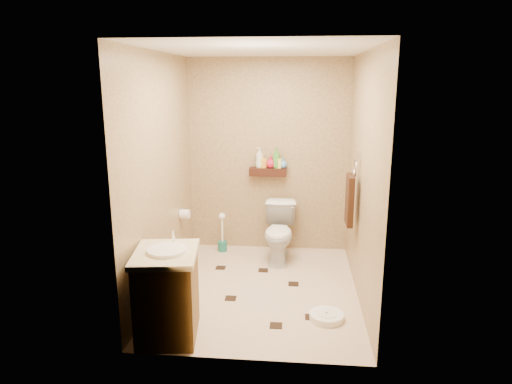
# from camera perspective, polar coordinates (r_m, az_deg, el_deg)

# --- Properties ---
(ground) EXTENTS (2.50, 2.50, 0.00)m
(ground) POSITION_cam_1_polar(r_m,az_deg,el_deg) (4.88, 0.47, -12.02)
(ground) COLOR beige
(ground) RESTS_ON ground
(wall_back) EXTENTS (2.00, 0.04, 2.40)m
(wall_back) POSITION_cam_1_polar(r_m,az_deg,el_deg) (5.71, 1.56, 4.48)
(wall_back) COLOR tan
(wall_back) RESTS_ON ground
(wall_front) EXTENTS (2.00, 0.04, 2.40)m
(wall_front) POSITION_cam_1_polar(r_m,az_deg,el_deg) (3.28, -1.34, -2.55)
(wall_front) COLOR tan
(wall_front) RESTS_ON ground
(wall_left) EXTENTS (0.04, 2.50, 2.40)m
(wall_left) POSITION_cam_1_polar(r_m,az_deg,el_deg) (4.68, -11.80, 2.11)
(wall_left) COLOR tan
(wall_left) RESTS_ON ground
(wall_right) EXTENTS (0.04, 2.50, 2.40)m
(wall_right) POSITION_cam_1_polar(r_m,az_deg,el_deg) (4.52, 13.25, 1.62)
(wall_right) COLOR tan
(wall_right) RESTS_ON ground
(ceiling) EXTENTS (2.00, 2.50, 0.02)m
(ceiling) POSITION_cam_1_polar(r_m,az_deg,el_deg) (4.40, 0.54, 17.39)
(ceiling) COLOR silver
(ceiling) RESTS_ON wall_back
(wall_shelf) EXTENTS (0.46, 0.14, 0.10)m
(wall_shelf) POSITION_cam_1_polar(r_m,az_deg,el_deg) (5.67, 1.50, 2.55)
(wall_shelf) COLOR black
(wall_shelf) RESTS_ON wall_back
(floor_accents) EXTENTS (1.13, 1.34, 0.01)m
(floor_accents) POSITION_cam_1_polar(r_m,az_deg,el_deg) (4.82, 1.02, -12.33)
(floor_accents) COLOR black
(floor_accents) RESTS_ON ground
(toilet) EXTENTS (0.39, 0.68, 0.68)m
(toilet) POSITION_cam_1_polar(r_m,az_deg,el_deg) (5.51, 2.95, -5.11)
(toilet) COLOR white
(toilet) RESTS_ON ground
(vanity) EXTENTS (0.59, 0.68, 0.88)m
(vanity) POSITION_cam_1_polar(r_m,az_deg,el_deg) (3.98, -11.03, -12.26)
(vanity) COLOR brown
(vanity) RESTS_ON ground
(bathroom_scale) EXTENTS (0.41, 0.41, 0.06)m
(bathroom_scale) POSITION_cam_1_polar(r_m,az_deg,el_deg) (4.36, 8.81, -15.09)
(bathroom_scale) COLOR white
(bathroom_scale) RESTS_ON ground
(toilet_brush) EXTENTS (0.12, 0.12, 0.50)m
(toilet_brush) POSITION_cam_1_polar(r_m,az_deg,el_deg) (5.84, -4.23, -5.72)
(toilet_brush) COLOR #1B6C5F
(toilet_brush) RESTS_ON ground
(towel_ring) EXTENTS (0.12, 0.30, 0.76)m
(towel_ring) POSITION_cam_1_polar(r_m,az_deg,el_deg) (4.80, 11.67, -0.70)
(towel_ring) COLOR silver
(towel_ring) RESTS_ON wall_right
(toilet_paper) EXTENTS (0.12, 0.11, 0.12)m
(toilet_paper) POSITION_cam_1_polar(r_m,az_deg,el_deg) (5.41, -8.90, -2.73)
(toilet_paper) COLOR white
(toilet_paper) RESTS_ON wall_left
(bottle_a) EXTENTS (0.13, 0.13, 0.25)m
(bottle_a) POSITION_cam_1_polar(r_m,az_deg,el_deg) (5.64, 0.45, 4.33)
(bottle_a) COLOR silver
(bottle_a) RESTS_ON wall_shelf
(bottle_b) EXTENTS (0.11, 0.11, 0.17)m
(bottle_b) POSITION_cam_1_polar(r_m,az_deg,el_deg) (5.65, 0.79, 3.92)
(bottle_b) COLOR yellow
(bottle_b) RESTS_ON wall_shelf
(bottle_c) EXTENTS (0.13, 0.13, 0.15)m
(bottle_c) POSITION_cam_1_polar(r_m,az_deg,el_deg) (5.64, 1.86, 3.78)
(bottle_c) COLOR red
(bottle_c) RESTS_ON wall_shelf
(bottle_d) EXTENTS (0.14, 0.14, 0.25)m
(bottle_d) POSITION_cam_1_polar(r_m,az_deg,el_deg) (5.63, 2.56, 4.28)
(bottle_d) COLOR green
(bottle_d) RESTS_ON wall_shelf
(bottle_e) EXTENTS (0.09, 0.09, 0.17)m
(bottle_e) POSITION_cam_1_polar(r_m,az_deg,el_deg) (5.64, 2.81, 3.88)
(bottle_e) COLOR #FBD953
(bottle_e) RESTS_ON wall_shelf
(bottle_f) EXTENTS (0.13, 0.13, 0.13)m
(bottle_f) POSITION_cam_1_polar(r_m,az_deg,el_deg) (5.64, 3.42, 3.66)
(bottle_f) COLOR #5291CD
(bottle_f) RESTS_ON wall_shelf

